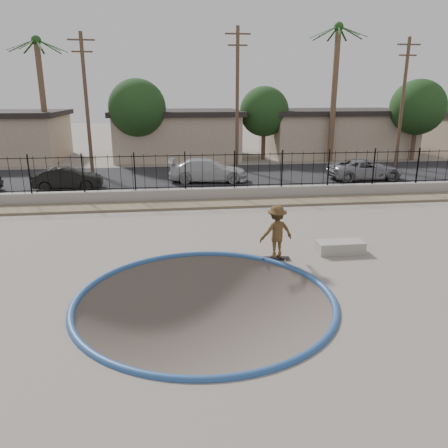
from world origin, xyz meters
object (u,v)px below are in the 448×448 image
skateboard (276,258)px  car_d (365,169)px  concrete_ledge (340,247)px  car_c (208,170)px  skater (276,235)px  car_b (68,179)px

skateboard → car_d: (8.88, 12.74, 0.61)m
concrete_ledge → car_c: bearing=104.5°
skater → concrete_ledge: bearing=177.1°
car_c → car_d: size_ratio=1.04×
skater → skateboard: bearing=180.0°
skateboard → car_b: (-9.07, 12.10, 0.59)m
skateboard → car_d: bearing=61.2°
skateboard → car_b: 15.13m
car_c → car_d: 9.89m
skateboard → car_c: (-0.99, 13.40, 0.67)m
car_c → skater: bearing=-170.0°
car_b → car_c: 8.19m
concrete_ledge → skater: bearing=-170.4°
concrete_ledge → car_d: car_d is taller
concrete_ledge → car_d: (6.50, 12.34, 0.48)m
skateboard → concrete_ledge: concrete_ledge is taller
concrete_ledge → car_b: bearing=134.4°
car_b → car_d: size_ratio=0.81×
skateboard → car_c: size_ratio=0.19×
concrete_ledge → car_b: (-11.44, 11.70, 0.45)m
car_c → skateboard: bearing=-170.0°
concrete_ledge → car_b: car_b is taller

